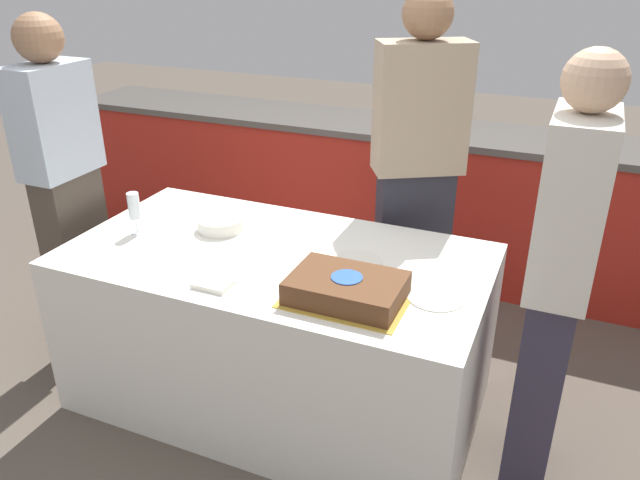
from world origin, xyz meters
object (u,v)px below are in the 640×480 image
(cake, at_px, (347,289))
(plate_stack, at_px, (220,224))
(person_cutting_cake, at_px, (417,175))
(person_seated_left, at_px, (66,189))
(person_seated_right, at_px, (557,282))
(wine_glass, at_px, (134,207))

(cake, xyz_separation_m, plate_stack, (-0.74, 0.35, -0.01))
(plate_stack, xyz_separation_m, person_cutting_cake, (0.74, 0.58, 0.15))
(person_seated_left, bearing_deg, person_seated_right, -90.00)
(person_seated_right, bearing_deg, person_cutting_cake, -134.91)
(cake, height_order, person_seated_left, person_seated_left)
(person_seated_left, distance_m, person_seated_right, 2.20)
(wine_glass, distance_m, person_seated_right, 1.76)
(cake, xyz_separation_m, person_seated_right, (0.70, 0.23, 0.06))
(person_seated_left, relative_size, person_seated_right, 1.01)
(cake, xyz_separation_m, wine_glass, (-1.07, 0.17, 0.08))
(wine_glass, bearing_deg, person_seated_right, 1.97)
(person_cutting_cake, distance_m, person_seated_left, 1.66)
(wine_glass, height_order, person_seated_left, person_seated_left)
(wine_glass, distance_m, person_cutting_cake, 1.31)
(cake, distance_m, wine_glass, 1.08)
(plate_stack, bearing_deg, person_seated_right, -4.62)
(plate_stack, xyz_separation_m, person_seated_left, (-0.77, -0.12, 0.10))
(wine_glass, xyz_separation_m, person_cutting_cake, (1.07, 0.75, 0.05))
(plate_stack, bearing_deg, cake, -25.04)
(plate_stack, xyz_separation_m, wine_glass, (-0.32, -0.18, 0.10))
(plate_stack, relative_size, person_cutting_cake, 0.12)
(plate_stack, bearing_deg, wine_glass, -151.44)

